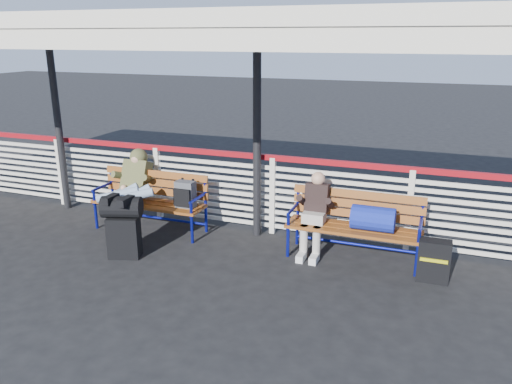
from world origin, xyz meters
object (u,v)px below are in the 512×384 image
at_px(traveler_man, 129,191).
at_px(suitcase_side, 434,261).
at_px(bench_left, 159,195).
at_px(luggage_stack, 123,224).
at_px(bench_right, 363,219).
at_px(companion_person, 314,213).

relative_size(traveler_man, suitcase_side, 3.04).
height_order(bench_left, traveler_man, traveler_man).
xyz_separation_m(traveler_man, suitcase_side, (4.35, 0.05, -0.45)).
bearing_deg(luggage_stack, bench_right, 0.60).
distance_m(bench_right, companion_person, 0.67).
xyz_separation_m(luggage_stack, companion_person, (2.41, 1.04, 0.12)).
bearing_deg(companion_person, suitcase_side, -10.54).
relative_size(luggage_stack, bench_left, 0.49).
bearing_deg(suitcase_side, bench_left, 175.05).
height_order(luggage_stack, companion_person, companion_person).
bearing_deg(bench_left, companion_person, -0.07).
bearing_deg(traveler_man, companion_person, 7.23).
height_order(luggage_stack, bench_left, bench_left).
xyz_separation_m(bench_right, companion_person, (-0.67, -0.01, 0.01)).
relative_size(bench_left, traveler_man, 1.10).
height_order(luggage_stack, bench_right, bench_right).
bearing_deg(traveler_man, bench_left, 50.05).
bearing_deg(luggage_stack, bench_left, 74.59).
relative_size(luggage_stack, traveler_man, 0.54).
relative_size(luggage_stack, suitcase_side, 1.63).
height_order(luggage_stack, traveler_man, traveler_man).
height_order(bench_right, companion_person, companion_person).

